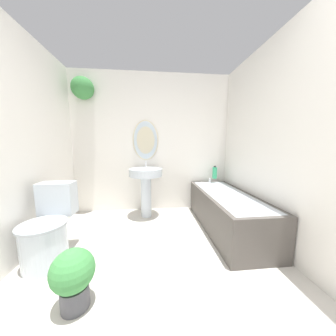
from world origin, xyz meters
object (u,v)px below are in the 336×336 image
Objects in this scene: toilet at (49,231)px; bathtub at (226,210)px; pedestal_sink at (146,181)px; shampoo_bottle at (215,173)px; potted_plant at (73,275)px.

toilet is 0.48× the size of bathtub.
pedestal_sink reaches higher than shampoo_bottle.
shampoo_bottle is at bearing 6.97° from pedestal_sink.
bathtub is (1.13, -0.54, -0.33)m from pedestal_sink.
pedestal_sink is 2.03× the size of potted_plant.
potted_plant is at bearing -107.18° from pedestal_sink.
bathtub is 7.13× the size of shampoo_bottle.
potted_plant is (-0.48, -1.55, -0.34)m from pedestal_sink.
toilet is at bearing 130.04° from potted_plant.
bathtub is (2.09, 0.44, -0.05)m from toilet.
pedestal_sink is 1.23m from shampoo_bottle.
shampoo_bottle reaches higher than potted_plant.
potted_plant is at bearing -134.87° from shampoo_bottle.
pedestal_sink reaches higher than potted_plant.
bathtub reaches higher than potted_plant.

